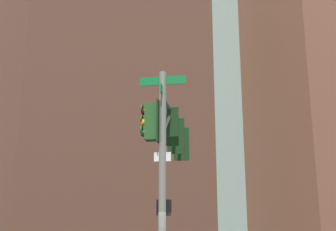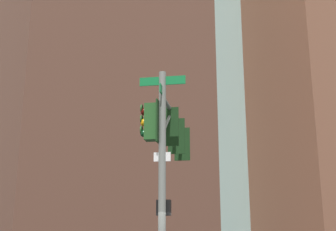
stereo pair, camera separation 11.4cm
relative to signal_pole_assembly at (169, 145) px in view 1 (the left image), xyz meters
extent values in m
cylinder|color=slate|center=(1.06, 1.04, -1.39)|extent=(0.19, 0.19, 6.28)
cylinder|color=slate|center=(-0.71, -0.59, 1.04)|extent=(3.62, 3.34, 0.12)
cylinder|color=slate|center=(0.42, 0.45, 0.59)|extent=(0.82, 0.76, 0.75)
cube|color=#0F6B33|center=(1.06, 1.04, 1.50)|extent=(0.89, 0.96, 0.24)
cube|color=#0F6B33|center=(1.06, 1.04, 1.20)|extent=(0.54, 0.50, 0.24)
cube|color=white|center=(1.06, 1.04, -0.61)|extent=(0.33, 0.35, 0.24)
cube|color=#1E4C1E|center=(0.07, 0.13, 0.48)|extent=(0.48, 0.48, 1.00)
cube|color=black|center=(0.21, 0.26, 0.48)|extent=(0.40, 0.43, 1.16)
sphere|color=red|center=(-0.08, 0.00, 0.78)|extent=(0.20, 0.20, 0.20)
cylinder|color=#1E4C1E|center=(-0.13, -0.05, 0.87)|extent=(0.19, 0.20, 0.23)
sphere|color=#4C330A|center=(-0.08, 0.00, 0.48)|extent=(0.20, 0.20, 0.20)
cylinder|color=#1E4C1E|center=(-0.13, -0.05, 0.57)|extent=(0.19, 0.20, 0.23)
sphere|color=#0A3819|center=(-0.08, 0.00, 0.18)|extent=(0.20, 0.20, 0.20)
cylinder|color=#1E4C1E|center=(-0.13, -0.05, 0.27)|extent=(0.19, 0.20, 0.23)
cube|color=#1E4C1E|center=(-0.91, -0.77, 0.48)|extent=(0.48, 0.48, 1.00)
cube|color=black|center=(-0.77, -0.64, 0.48)|extent=(0.40, 0.43, 1.16)
sphere|color=#470A07|center=(-1.06, -0.91, 0.78)|extent=(0.20, 0.20, 0.20)
cylinder|color=#1E4C1E|center=(-1.11, -0.95, 0.87)|extent=(0.19, 0.20, 0.23)
sphere|color=#F29E0C|center=(-1.06, -0.91, 0.48)|extent=(0.20, 0.20, 0.20)
cylinder|color=#1E4C1E|center=(-1.11, -0.95, 0.57)|extent=(0.19, 0.20, 0.23)
sphere|color=#0A3819|center=(-1.06, -0.91, 0.18)|extent=(0.20, 0.20, 0.20)
cylinder|color=#1E4C1E|center=(-1.11, -0.95, 0.27)|extent=(0.19, 0.20, 0.23)
cube|color=#1E4C1E|center=(-1.90, -1.67, 0.48)|extent=(0.48, 0.48, 1.00)
cube|color=black|center=(-1.76, -1.55, 0.48)|extent=(0.40, 0.43, 1.16)
sphere|color=#470A07|center=(-2.05, -1.81, 0.78)|extent=(0.20, 0.20, 0.20)
cylinder|color=#1E4C1E|center=(-2.09, -1.86, 0.87)|extent=(0.19, 0.20, 0.23)
sphere|color=#F29E0C|center=(-2.05, -1.81, 0.48)|extent=(0.20, 0.20, 0.20)
cylinder|color=#1E4C1E|center=(-2.09, -1.86, 0.57)|extent=(0.19, 0.20, 0.23)
sphere|color=#0A3819|center=(-2.05, -1.81, 0.18)|extent=(0.20, 0.20, 0.20)
cylinder|color=#1E4C1E|center=(-2.09, -1.86, 0.27)|extent=(0.19, 0.20, 0.23)
cube|color=#1E4C1E|center=(1.26, 0.82, 0.34)|extent=(0.48, 0.48, 1.00)
cube|color=black|center=(1.13, 0.96, 0.34)|extent=(0.43, 0.40, 1.16)
sphere|color=#470A07|center=(1.40, 0.67, 0.64)|extent=(0.20, 0.20, 0.20)
cylinder|color=#1E4C1E|center=(1.44, 0.62, 0.73)|extent=(0.20, 0.19, 0.23)
sphere|color=#F29E0C|center=(1.40, 0.67, 0.34)|extent=(0.20, 0.20, 0.20)
cylinder|color=#1E4C1E|center=(1.44, 0.62, 0.43)|extent=(0.20, 0.19, 0.23)
sphere|color=#0A3819|center=(1.40, 0.67, 0.04)|extent=(0.20, 0.20, 0.20)
cylinder|color=#1E4C1E|center=(1.44, 0.62, 0.13)|extent=(0.20, 0.19, 0.23)
cube|color=black|center=(0.87, 0.87, -1.90)|extent=(0.43, 0.44, 0.40)
cube|color=#EA5914|center=(0.77, 0.78, -1.90)|extent=(0.19, 0.20, 0.28)
cube|color=brown|center=(-11.14, -26.54, 17.69)|extent=(18.16, 15.54, 44.45)
cube|color=brown|center=(-41.60, -23.71, 17.44)|extent=(22.07, 16.46, 43.93)
camera|label=1|loc=(8.22, 10.38, -2.60)|focal=48.55mm
camera|label=2|loc=(8.13, 10.45, -2.60)|focal=48.55mm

